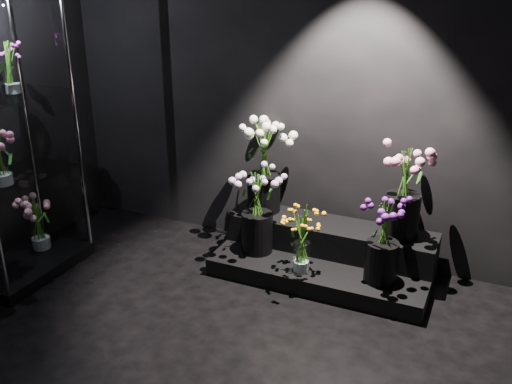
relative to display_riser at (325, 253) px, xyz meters
The scene contains 10 objects.
wall_back 1.36m from the display_riser, 142.23° to the left, with size 4.00×4.00×0.00m, color black.
display_riser is the anchor object (origin of this frame).
display_case 2.49m from the display_riser, 155.84° to the right, with size 0.55×0.92×2.02m.
bouquet_orange_bells 0.41m from the display_riser, 106.41° to the right, with size 0.29×0.29×0.51m.
bouquet_lilac 0.66m from the display_riser, 163.83° to the right, with size 0.45×0.45×0.67m.
bouquet_purple 0.62m from the display_riser, 23.54° to the right, with size 0.36×0.36×0.64m.
bouquet_cream_roses 0.88m from the display_riser, 167.37° to the left, with size 0.50×0.50×0.77m.
bouquet_pink_roses 0.81m from the display_riser, 12.13° to the left, with size 0.41×0.41×0.67m.
bouquet_case_magenta 2.69m from the display_riser, 158.81° to the right, with size 0.24×0.24×0.36m.
bouquet_case_base_pink 2.31m from the display_riser, 160.92° to the right, with size 0.37×0.37×0.44m.
Camera 1 is at (1.54, -2.14, 2.26)m, focal length 40.00 mm.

